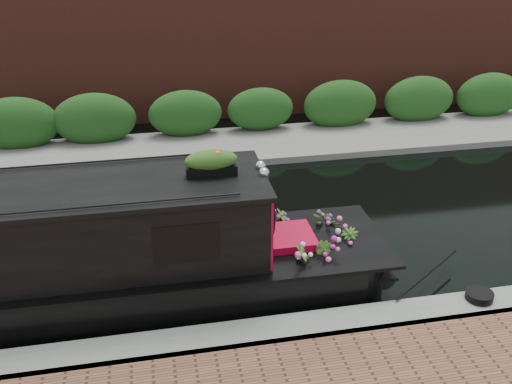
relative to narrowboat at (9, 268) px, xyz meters
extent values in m
plane|color=black|center=(3.14, 1.79, -0.79)|extent=(80.00, 80.00, 0.00)
cube|color=slate|center=(3.14, -1.51, -0.79)|extent=(40.00, 0.60, 0.50)
cube|color=slate|center=(3.14, 5.99, -0.79)|extent=(40.00, 2.40, 0.34)
cube|color=#1C4517|center=(3.14, 6.89, -0.79)|extent=(40.00, 1.10, 2.80)
cube|color=#59271E|center=(3.14, 8.99, -0.79)|extent=(40.00, 1.00, 8.00)
cube|color=#B0072A|center=(3.87, 0.00, 0.55)|extent=(0.07, 1.64, 1.27)
cube|color=black|center=(2.63, -0.84, 0.62)|extent=(0.85, 0.04, 0.52)
cube|color=#B0072A|center=(4.36, 0.00, -0.13)|extent=(0.76, 0.85, 0.47)
sphere|color=silver|center=(3.88, -0.13, 1.29)|extent=(0.17, 0.17, 0.17)
sphere|color=silver|center=(3.88, 0.13, 1.29)|extent=(0.17, 0.17, 0.17)
cube|color=black|center=(3.11, 0.00, 1.34)|extent=(0.76, 0.23, 0.15)
ellipsoid|color=orange|center=(3.11, 0.00, 1.53)|extent=(0.83, 0.25, 0.23)
imported|color=#346020|center=(4.38, -0.63, -0.05)|extent=(0.35, 0.39, 0.62)
imported|color=#346020|center=(4.78, -0.54, -0.09)|extent=(0.38, 0.38, 0.55)
imported|color=#346020|center=(5.13, 0.45, -0.10)|extent=(0.62, 0.61, 0.52)
imported|color=#346020|center=(5.31, -0.14, -0.10)|extent=(0.41, 0.41, 0.52)
imported|color=#346020|center=(4.38, 0.68, -0.09)|extent=(0.33, 0.35, 0.55)
cylinder|color=brown|center=(6.06, 0.00, -0.61)|extent=(0.35, 0.32, 0.35)
cylinder|color=black|center=(7.01, -1.42, -0.48)|extent=(0.42, 0.42, 0.12)
camera|label=1|loc=(2.26, -7.76, 4.81)|focal=40.00mm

